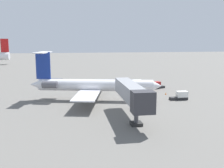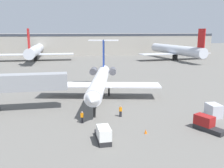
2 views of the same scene
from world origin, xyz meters
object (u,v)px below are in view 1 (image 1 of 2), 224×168
Objects in this scene: ground_crew_loader at (141,94)px; baggage_tug_trailing at (157,86)px; jet_bridge at (133,94)px; ground_crew_marshaller at (155,99)px; baggage_tug_lead at (180,96)px; regional_jet at (91,85)px; traffic_cone_near at (166,94)px; cargo_container_uld at (137,83)px.

baggage_tug_trailing is (9.72, -7.18, -0.02)m from ground_crew_loader.
jet_bridge is at bearing 153.62° from baggage_tug_trailing.
jet_bridge is 9.80× the size of ground_crew_loader.
baggage_tug_lead reaches higher than ground_crew_marshaller.
ground_crew_marshaller is at bearing -108.64° from regional_jet.
regional_jet is at bearing 99.34° from traffic_cone_near.
ground_crew_loader is 6.99m from traffic_cone_near.
baggage_tug_trailing is 8.04m from traffic_cone_near.
jet_bridge reaches higher than traffic_cone_near.
regional_jet is 7.18× the size of baggage_tug_lead.
ground_crew_marshaller is 16.52m from baggage_tug_trailing.
jet_bridge reaches higher than ground_crew_marshaller.
ground_crew_loader is 12.08m from baggage_tug_trailing.
ground_crew_marshaller reaches higher than traffic_cone_near.
regional_jet is 17.14× the size of ground_crew_marshaller.
jet_bridge reaches higher than cargo_container_uld.
baggage_tug_trailing is at bearing -3.02° from traffic_cone_near.
regional_jet is 22.07m from baggage_tug_trailing.
regional_jet is at bearing 136.19° from cargo_container_uld.
jet_bridge is 23.02m from traffic_cone_near.
baggage_tug_lead is (-2.52, -19.82, -2.68)m from regional_jet.
regional_jet is 52.66× the size of traffic_cone_near.
cargo_container_uld is (17.49, 5.47, 0.14)m from baggage_tug_lead.
regional_jet is at bearing 82.74° from baggage_tug_lead.
traffic_cone_near is (3.04, -18.49, -3.25)m from regional_jet.
baggage_tug_lead is at bearing -166.50° from traffic_cone_near.
baggage_tug_lead and baggage_tug_trailing have the same top height.
jet_bridge is 6.83× the size of cargo_container_uld.
ground_crew_loader is 13.88m from cargo_container_uld.
cargo_container_uld is at bearing -10.88° from ground_crew_loader.
ground_crew_marshaller is 1.00× the size of ground_crew_loader.
ground_crew_loader is (5.84, 1.62, 0.00)m from ground_crew_marshaller.
regional_jet reaches higher than baggage_tug_lead.
ground_crew_loader is at bearing -19.64° from jet_bridge.
jet_bridge is (-15.62, -5.68, 0.98)m from regional_jet.
baggage_tug_trailing is at bearing -59.70° from regional_jet.
baggage_tug_trailing is at bearing -130.69° from cargo_container_uld.
regional_jet is 14.35m from ground_crew_marshaller.
ground_crew_loader is 3.07× the size of traffic_cone_near.
regional_jet reaches higher than cargo_container_uld.
baggage_tug_trailing is (13.58, 0.91, 0.00)m from baggage_tug_lead.
ground_crew_marshaller is at bearing 177.06° from cargo_container_uld.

